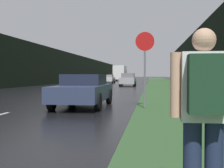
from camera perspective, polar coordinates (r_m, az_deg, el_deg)
The scene contains 12 objects.
grass_verge at distance 40.06m, azimuth 10.57°, elevation -0.26°, with size 6.00×240.00×0.02m, color #33562D.
lane_stripe_c at distance 16.51m, azimuth -10.15°, elevation -2.89°, with size 0.12×3.00×0.01m, color silver.
lane_stripe_d at distance 23.27m, azimuth -5.03°, elevation -1.57°, with size 0.12×3.00×0.01m, color silver.
lane_stripe_e at distance 30.14m, azimuth -2.22°, elevation -0.85°, with size 0.12×3.00×0.01m, color silver.
treeline_far_side at distance 52.24m, azimuth -9.81°, elevation 3.05°, with size 2.00×140.00×5.28m, color black.
treeline_near_side at distance 50.76m, azimuth 16.72°, elevation 5.07°, with size 2.00×140.00×8.86m, color black.
stop_sign at distance 12.13m, azimuth 6.02°, elevation 4.23°, with size 0.73×0.07×2.96m.
hitchhiker_with_backpack at distance 2.90m, azimuth 16.49°, elevation -4.46°, with size 0.59×0.41×1.71m.
car_passing_near at distance 12.82m, azimuth -5.23°, elevation -1.08°, with size 1.92×4.74×1.33m.
car_passing_far at distance 37.45m, azimuth 2.93°, elevation 0.80°, with size 1.85×4.47×1.54m.
car_oncoming at distance 51.95m, azimuth -0.67°, elevation 0.97°, with size 1.92×4.43×1.40m.
delivery_truck at distance 71.89m, azimuth 1.50°, elevation 2.04°, with size 2.65×8.67×3.48m.
Camera 1 is at (4.89, 0.04, 1.28)m, focal length 50.00 mm.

